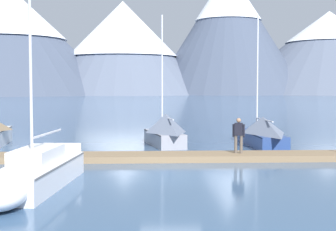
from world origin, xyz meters
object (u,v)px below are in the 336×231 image
at_px(sailboat_second_berth, 31,174).
at_px(person_on_dock, 236,133).
at_px(sailboat_mid_dock_starboard, 258,131).
at_px(sailboat_mid_dock_port, 161,130).

bearing_deg(sailboat_second_berth, person_on_dock, 41.34).
bearing_deg(person_on_dock, sailboat_mid_dock_starboard, 69.47).
height_order(sailboat_second_berth, sailboat_mid_dock_port, sailboat_second_berth).
relative_size(sailboat_second_berth, sailboat_mid_dock_port, 1.20).
relative_size(sailboat_mid_dock_port, sailboat_mid_dock_starboard, 0.99).
bearing_deg(sailboat_mid_dock_starboard, person_on_dock, -110.53).
distance_m(sailboat_mid_dock_port, person_on_dock, 6.74).
bearing_deg(sailboat_mid_dock_starboard, sailboat_second_berth, -128.53).
bearing_deg(sailboat_mid_dock_starboard, sailboat_mid_dock_port, 179.53).
distance_m(sailboat_second_berth, sailboat_mid_dock_starboard, 16.09).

